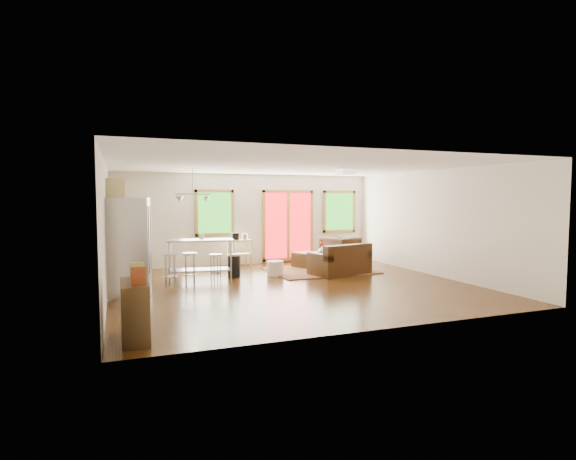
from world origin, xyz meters
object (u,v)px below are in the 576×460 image
object	(u,v)px
loveseat	(341,262)
refrigerator	(129,248)
rug	(320,271)
armchair	(340,249)
kitchen_cart	(239,244)
island	(200,252)
coffee_table	(332,254)
ottoman	(307,260)

from	to	relation	value
loveseat	refrigerator	distance (m)	5.09
rug	armchair	bearing A→B (deg)	39.72
rug	kitchen_cart	world-z (taller)	kitchen_cart
loveseat	armchair	xyz separation A→B (m)	(0.76, 1.52, 0.14)
loveseat	island	distance (m)	3.46
coffee_table	armchair	world-z (taller)	armchair
loveseat	rug	bearing A→B (deg)	95.92
refrigerator	rug	bearing A→B (deg)	25.24
armchair	island	xyz separation A→B (m)	(-4.17, -1.08, 0.21)
coffee_table	refrigerator	world-z (taller)	refrigerator
ottoman	kitchen_cart	xyz separation A→B (m)	(-1.72, 0.78, 0.44)
refrigerator	island	world-z (taller)	refrigerator
armchair	island	bearing A→B (deg)	-6.65
coffee_table	armchair	distance (m)	0.65
loveseat	ottoman	bearing A→B (deg)	88.90
rug	loveseat	world-z (taller)	loveseat
armchair	refrigerator	world-z (taller)	refrigerator
loveseat	armchair	size ratio (longest dim) A/B	1.79
ottoman	refrigerator	bearing A→B (deg)	-154.77
armchair	ottoman	bearing A→B (deg)	-14.19
armchair	island	world-z (taller)	island
rug	coffee_table	world-z (taller)	coffee_table
armchair	refrigerator	bearing A→B (deg)	0.89
loveseat	coffee_table	size ratio (longest dim) A/B	1.31
island	kitchen_cart	bearing A→B (deg)	51.65
rug	coffee_table	xyz separation A→B (m)	(0.55, 0.39, 0.36)
coffee_table	kitchen_cart	size ratio (longest dim) A/B	1.29
rug	loveseat	xyz separation A→B (m)	(0.25, -0.68, 0.29)
coffee_table	refrigerator	size ratio (longest dim) A/B	0.64
rug	refrigerator	distance (m)	5.06
rug	armchair	xyz separation A→B (m)	(1.01, 0.84, 0.44)
island	ottoman	bearing A→B (deg)	17.08
ottoman	island	xyz separation A→B (m)	(-3.09, -0.95, 0.45)
kitchen_cart	refrigerator	bearing A→B (deg)	-134.63
coffee_table	refrigerator	bearing A→B (deg)	-160.37
refrigerator	kitchen_cart	distance (m)	4.20
loveseat	ottoman	distance (m)	1.43
ottoman	kitchen_cart	size ratio (longest dim) A/B	0.66
island	kitchen_cart	world-z (taller)	island
loveseat	island	size ratio (longest dim) A/B	1.02
ottoman	loveseat	bearing A→B (deg)	-76.84
loveseat	island	xyz separation A→B (m)	(-3.42, 0.43, 0.35)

